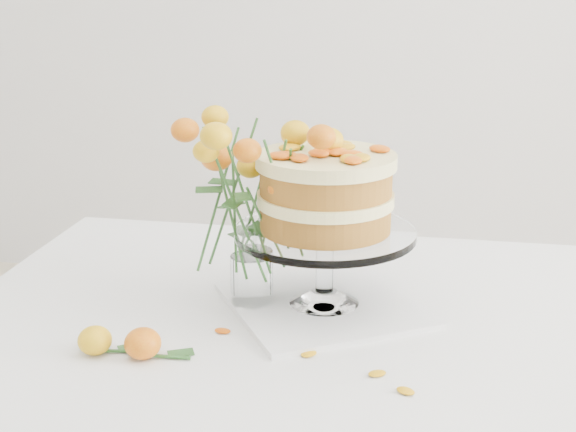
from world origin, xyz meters
The scene contains 10 objects.
table centered at (0.00, 0.00, 0.67)m, with size 1.43×0.93×0.76m.
napkin centered at (-0.12, 0.07, 0.76)m, with size 0.29×0.29×0.01m, color white.
cake_stand centered at (-0.12, 0.07, 0.94)m, with size 0.29×0.29×0.26m.
rose_vase centered at (-0.24, 0.06, 0.96)m, with size 0.27×0.27×0.34m.
loose_rose_near centered at (-0.42, -0.15, 0.78)m, with size 0.09×0.05×0.04m.
loose_rose_far centered at (-0.35, -0.15, 0.78)m, with size 0.09×0.05×0.04m.
stray_petal_a centered at (-0.12, -0.10, 0.76)m, with size 0.03×0.02×0.00m, color #E39F0E.
stray_petal_b centered at (-0.02, -0.14, 0.76)m, with size 0.03×0.02×0.00m, color #E39F0E.
stray_petal_c centered at (0.02, -0.18, 0.76)m, with size 0.03×0.02×0.00m, color #E39F0E.
stray_petal_d centered at (-0.26, -0.05, 0.76)m, with size 0.03×0.02×0.00m, color #E39F0E.
Camera 1 is at (0.04, -1.12, 1.28)m, focal length 50.00 mm.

